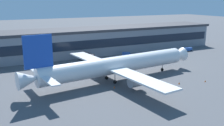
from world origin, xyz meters
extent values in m
plane|color=#4C4F54|center=(0.00, 0.00, 0.00)|extent=(600.00, 600.00, 0.00)
cube|color=gray|center=(0.00, 51.33, 5.64)|extent=(143.32, 19.73, 11.29)
cube|color=#38383D|center=(0.00, 51.33, 11.89)|extent=(146.19, 20.12, 1.20)
cube|color=#192333|center=(0.00, 41.41, 6.21)|extent=(140.46, 0.16, 4.06)
cylinder|color=white|center=(-6.03, 5.96, 5.27)|extent=(54.06, 11.46, 5.65)
cone|color=white|center=(22.38, 9.07, 5.27)|extent=(5.64, 5.89, 5.37)
cone|color=white|center=(-34.72, 2.83, 5.27)|extent=(6.73, 5.73, 5.08)
cube|color=#1947B2|center=(-31.76, 3.15, 12.61)|extent=(7.91, 1.36, 9.04)
cube|color=white|center=(-31.94, 9.38, 6.11)|extent=(3.49, 10.37, 0.30)
cube|color=white|center=(-30.59, -2.97, 6.11)|extent=(3.49, 10.37, 0.30)
cube|color=white|center=(-9.64, 20.58, 4.70)|extent=(8.59, 24.70, 0.50)
cube|color=white|center=(-6.40, -9.09, 4.70)|extent=(8.59, 24.70, 0.50)
cylinder|color=#99999E|center=(-8.25, 17.08, 2.75)|extent=(4.97, 3.59, 3.11)
cylinder|color=#99999E|center=(-5.80, -5.37, 2.75)|extent=(4.97, 3.59, 3.11)
cylinder|color=black|center=(14.28, 8.18, 0.55)|extent=(1.15, 0.62, 1.10)
cylinder|color=slate|center=(14.28, 8.18, 2.05)|extent=(0.24, 0.24, 2.44)
cylinder|color=black|center=(-8.98, 8.20, 0.55)|extent=(1.15, 0.62, 1.10)
cylinder|color=slate|center=(-8.98, 8.20, 2.05)|extent=(0.24, 0.24, 2.44)
cylinder|color=black|center=(-8.43, 3.14, 0.55)|extent=(1.15, 0.62, 1.10)
cylinder|color=slate|center=(-8.43, 3.14, 2.05)|extent=(0.24, 0.24, 2.44)
cube|color=red|center=(-25.28, 36.85, 1.05)|extent=(4.91, 5.42, 1.40)
cube|color=black|center=(-26.05, 35.78, 1.33)|extent=(2.92, 2.76, 0.35)
cylinder|color=black|center=(-25.31, 34.81, 0.35)|extent=(0.65, 0.74, 0.70)
cylinder|color=black|center=(-27.21, 36.17, 0.35)|extent=(0.65, 0.74, 0.70)
cylinder|color=black|center=(-23.36, 37.54, 0.35)|extent=(0.65, 0.74, 0.70)
cylinder|color=black|center=(-25.26, 38.90, 0.35)|extent=(0.65, 0.74, 0.70)
cube|color=#2651A5|center=(49.96, 32.92, 1.10)|extent=(4.65, 2.59, 1.50)
cube|color=black|center=(51.15, 32.73, 1.40)|extent=(1.80, 1.98, 0.38)
cylinder|color=black|center=(51.62, 33.52, 0.35)|extent=(0.74, 0.41, 0.70)
cylinder|color=black|center=(51.34, 31.83, 0.35)|extent=(0.74, 0.41, 0.70)
cylinder|color=black|center=(48.58, 34.02, 0.35)|extent=(0.74, 0.41, 0.70)
cylinder|color=black|center=(48.30, 32.33, 0.35)|extent=(0.74, 0.41, 0.70)
cube|color=#2651A5|center=(15.02, 36.64, 1.10)|extent=(4.08, 3.76, 1.50)
cube|color=black|center=(14.23, 37.23, 1.40)|extent=(2.11, 2.23, 0.38)
cylinder|color=black|center=(13.47, 36.67, 0.35)|extent=(0.74, 0.66, 0.70)
cylinder|color=black|center=(14.55, 38.11, 0.35)|extent=(0.74, 0.66, 0.70)
cylinder|color=black|center=(15.49, 35.16, 0.35)|extent=(0.74, 0.66, 0.70)
cylinder|color=black|center=(16.57, 36.61, 0.35)|extent=(0.74, 0.66, 0.70)
cube|color=black|center=(-4.96, 36.37, 1.85)|extent=(4.02, 8.72, 3.00)
cube|color=black|center=(-4.61, 34.09, 2.45)|extent=(2.99, 3.29, 0.75)
cylinder|color=black|center=(-3.27, 33.65, 0.35)|extent=(0.40, 0.74, 0.70)
cylinder|color=black|center=(-5.76, 33.27, 0.35)|extent=(0.40, 0.74, 0.70)
cylinder|color=black|center=(-4.15, 39.46, 0.35)|extent=(0.40, 0.74, 0.70)
cylinder|color=black|center=(-6.64, 39.09, 0.35)|extent=(0.40, 0.74, 0.70)
cube|color=black|center=(32.37, 29.69, 1.45)|extent=(5.64, 3.89, 2.20)
cube|color=black|center=(33.70, 30.20, 1.89)|extent=(2.42, 2.54, 0.55)
cylinder|color=black|center=(33.72, 31.26, 0.35)|extent=(0.76, 0.53, 0.70)
cylinder|color=black|center=(34.42, 29.41, 0.35)|extent=(0.76, 0.53, 0.70)
cylinder|color=black|center=(30.31, 29.98, 0.35)|extent=(0.76, 0.53, 0.70)
cylinder|color=black|center=(31.01, 28.12, 0.35)|extent=(0.76, 0.53, 0.70)
cone|color=#F2590C|center=(-10.57, -0.65, 0.31)|extent=(0.49, 0.49, 0.61)
cone|color=#F2590C|center=(-4.49, -0.70, 0.36)|extent=(0.58, 0.58, 0.73)
cone|color=#F2590C|center=(18.69, -8.79, 0.29)|extent=(0.47, 0.47, 0.59)
cone|color=#F2590C|center=(9.58, -6.63, 0.35)|extent=(0.56, 0.56, 0.70)
camera|label=1|loc=(-44.14, -65.37, 26.12)|focal=40.63mm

